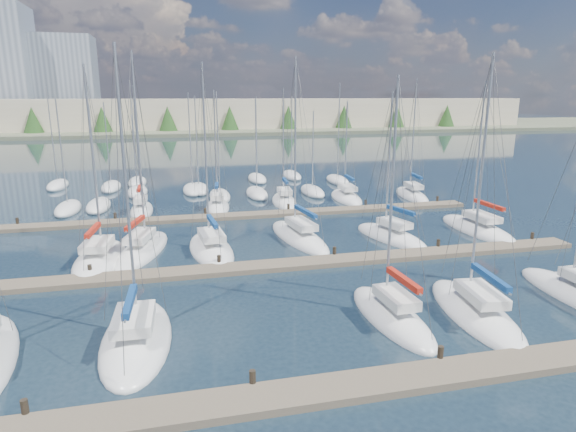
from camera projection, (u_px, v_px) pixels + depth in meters
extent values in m
plane|color=#1D2D3A|center=(219.00, 170.00, 73.39)|extent=(400.00, 400.00, 0.00)
cube|color=#6B5E4C|center=(359.00, 386.00, 18.59)|extent=(44.00, 1.80, 0.35)
cylinder|color=#2D261C|center=(26.00, 414.00, 16.75)|extent=(0.26, 0.26, 1.10)
cylinder|color=#2D261C|center=(253.00, 383.00, 18.52)|extent=(0.26, 0.26, 1.10)
cylinder|color=#2D261C|center=(440.00, 358.00, 20.28)|extent=(0.26, 0.26, 1.10)
cube|color=#6B5E4C|center=(281.00, 265.00, 31.81)|extent=(44.00, 1.80, 0.35)
cylinder|color=#2D261C|center=(90.00, 273.00, 29.97)|extent=(0.26, 0.26, 1.10)
cylinder|color=#2D261C|center=(219.00, 263.00, 31.74)|extent=(0.26, 0.26, 1.10)
cylinder|color=#2D261C|center=(334.00, 254.00, 33.50)|extent=(0.26, 0.26, 1.10)
cylinder|color=#2D261C|center=(438.00, 246.00, 35.27)|extent=(0.26, 0.26, 1.10)
cylinder|color=#2D261C|center=(532.00, 239.00, 37.04)|extent=(0.26, 0.26, 1.10)
cube|color=#6B5E4C|center=(249.00, 215.00, 45.03)|extent=(44.00, 1.80, 0.35)
cylinder|color=#2D261C|center=(18.00, 224.00, 41.42)|extent=(0.26, 0.26, 1.10)
cylinder|color=#2D261C|center=(115.00, 219.00, 43.19)|extent=(0.26, 0.26, 1.10)
cylinder|color=#2D261C|center=(205.00, 214.00, 44.95)|extent=(0.26, 0.26, 1.10)
cylinder|color=#2D261C|center=(288.00, 209.00, 46.72)|extent=(0.26, 0.26, 1.10)
cylinder|color=#2D261C|center=(366.00, 205.00, 48.49)|extent=(0.26, 0.26, 1.10)
cylinder|color=#2D261C|center=(437.00, 201.00, 50.26)|extent=(0.26, 0.26, 1.10)
ellipsoid|color=white|center=(412.00, 196.00, 53.99)|extent=(3.50, 8.53, 1.60)
cube|color=black|center=(412.00, 196.00, 53.99)|extent=(1.78, 4.11, 0.12)
cube|color=silver|center=(414.00, 186.00, 53.27)|extent=(1.70, 3.05, 0.50)
cylinder|color=#9EA0A5|center=(413.00, 134.00, 52.94)|extent=(0.14, 0.14, 11.73)
cylinder|color=#9EA0A5|center=(416.00, 177.00, 52.37)|extent=(0.56, 3.46, 0.10)
cube|color=navy|center=(416.00, 176.00, 52.34)|extent=(0.72, 3.21, 0.30)
ellipsoid|color=white|center=(474.00, 314.00, 24.95)|extent=(3.84, 8.98, 1.60)
cube|color=maroon|center=(474.00, 314.00, 24.95)|extent=(1.95, 4.32, 0.12)
cube|color=silver|center=(481.00, 294.00, 24.21)|extent=(1.90, 3.21, 0.50)
cylinder|color=#9EA0A5|center=(481.00, 178.00, 23.91)|extent=(0.14, 0.14, 11.92)
cylinder|color=#9EA0A5|center=(490.00, 280.00, 23.28)|extent=(0.54, 3.64, 0.10)
cube|color=navy|center=(490.00, 277.00, 23.25)|extent=(0.71, 3.38, 0.30)
ellipsoid|color=white|center=(391.00, 318.00, 24.47)|extent=(2.77, 7.81, 1.60)
cube|color=maroon|center=(391.00, 318.00, 24.47)|extent=(1.43, 3.75, 0.12)
cube|color=silver|center=(396.00, 297.00, 23.80)|extent=(1.45, 2.76, 0.50)
cylinder|color=#9EA0A5|center=(392.00, 191.00, 23.46)|extent=(0.14, 0.14, 10.89)
cylinder|color=#9EA0A5|center=(404.00, 282.00, 22.97)|extent=(0.26, 3.24, 0.10)
cube|color=#9E1E11|center=(404.00, 280.00, 22.94)|extent=(0.44, 2.99, 0.30)
ellipsoid|color=white|center=(100.00, 261.00, 33.00)|extent=(3.87, 8.46, 1.60)
cube|color=black|center=(100.00, 261.00, 33.00)|extent=(1.98, 4.07, 0.12)
cube|color=silver|center=(97.00, 244.00, 32.29)|extent=(1.98, 3.02, 0.50)
cylinder|color=#9EA0A5|center=(93.00, 158.00, 31.93)|extent=(0.14, 0.14, 11.89)
cylinder|color=#9EA0A5|center=(93.00, 232.00, 31.40)|extent=(0.42, 3.44, 0.10)
cube|color=#9E1E11|center=(93.00, 230.00, 31.38)|extent=(0.59, 3.18, 0.30)
ellipsoid|color=white|center=(477.00, 230.00, 40.36)|extent=(3.08, 9.43, 1.60)
cube|color=silver|center=(482.00, 217.00, 39.60)|extent=(1.66, 3.31, 0.50)
cylinder|color=#9EA0A5|center=(479.00, 151.00, 39.46)|extent=(0.14, 0.14, 11.09)
cylinder|color=#9EA0A5|center=(489.00, 206.00, 38.64)|extent=(0.17, 3.94, 0.10)
cube|color=#9E1E11|center=(489.00, 205.00, 38.61)|extent=(0.37, 3.63, 0.30)
ellipsoid|color=white|center=(142.00, 212.00, 46.87)|extent=(2.19, 6.95, 1.60)
cube|color=black|center=(142.00, 212.00, 46.87)|extent=(1.14, 3.34, 0.12)
cube|color=silver|center=(141.00, 199.00, 46.22)|extent=(1.19, 2.44, 0.50)
cylinder|color=#9EA0A5|center=(137.00, 144.00, 45.81)|extent=(0.14, 0.14, 10.89)
cylinder|color=#9EA0A5|center=(139.00, 190.00, 45.44)|extent=(0.14, 2.91, 0.10)
cube|color=#9E1E11|center=(139.00, 188.00, 45.41)|extent=(0.34, 2.68, 0.30)
ellipsoid|color=white|center=(346.00, 199.00, 52.74)|extent=(3.10, 7.74, 1.60)
cube|color=silver|center=(348.00, 188.00, 52.06)|extent=(1.62, 2.74, 0.50)
cylinder|color=#9EA0A5|center=(346.00, 146.00, 51.92)|extent=(0.14, 0.14, 9.35)
cylinder|color=#9EA0A5|center=(350.00, 179.00, 51.22)|extent=(0.28, 3.20, 0.10)
cube|color=navy|center=(350.00, 178.00, 51.19)|extent=(0.46, 2.95, 0.30)
ellipsoid|color=white|center=(143.00, 251.00, 34.92)|extent=(4.79, 9.47, 1.60)
cube|color=silver|center=(140.00, 236.00, 34.16)|extent=(2.18, 3.45, 0.50)
cylinder|color=#9EA0A5|center=(138.00, 147.00, 33.79)|extent=(0.14, 0.14, 12.92)
cylinder|color=#9EA0A5|center=(135.00, 225.00, 33.20)|extent=(1.06, 3.73, 0.10)
cube|color=#9E1E11|center=(135.00, 223.00, 33.17)|extent=(1.18, 3.49, 0.30)
ellipsoid|color=white|center=(284.00, 202.00, 50.93)|extent=(3.06, 7.46, 1.60)
cube|color=maroon|center=(284.00, 202.00, 50.93)|extent=(1.57, 3.59, 0.12)
cube|color=silver|center=(285.00, 191.00, 50.26)|extent=(1.56, 2.65, 0.50)
cylinder|color=#9EA0A5|center=(283.00, 141.00, 49.93)|extent=(0.14, 0.14, 10.68)
cylinder|color=#9EA0A5|center=(285.00, 182.00, 49.45)|extent=(0.37, 3.05, 0.10)
cube|color=navy|center=(285.00, 181.00, 49.42)|extent=(0.55, 2.83, 0.30)
ellipsoid|color=white|center=(218.00, 208.00, 48.29)|extent=(3.03, 6.63, 1.60)
cube|color=silver|center=(217.00, 196.00, 47.66)|extent=(1.52, 2.37, 0.50)
cylinder|color=#9EA0A5|center=(216.00, 145.00, 47.25)|extent=(0.14, 0.14, 10.47)
cylinder|color=#9EA0A5|center=(217.00, 187.00, 46.91)|extent=(0.40, 2.68, 0.10)
cube|color=navy|center=(217.00, 185.00, 46.88)|extent=(0.57, 2.49, 0.30)
ellipsoid|color=white|center=(137.00, 341.00, 22.21)|extent=(3.41, 8.50, 1.60)
cube|color=silver|center=(134.00, 319.00, 21.49)|extent=(1.82, 2.99, 0.50)
cylinder|color=#9EA0A5|center=(126.00, 187.00, 21.11)|extent=(0.14, 0.14, 12.09)
cylinder|color=#9EA0A5|center=(130.00, 304.00, 20.59)|extent=(0.22, 3.53, 0.10)
cube|color=navy|center=(130.00, 301.00, 20.56)|extent=(0.41, 3.25, 0.30)
ellipsoid|color=white|center=(211.00, 250.00, 35.14)|extent=(3.71, 8.62, 1.60)
cube|color=maroon|center=(211.00, 250.00, 35.14)|extent=(1.90, 4.15, 0.12)
cube|color=silver|center=(211.00, 235.00, 34.44)|extent=(1.88, 3.07, 0.50)
cylinder|color=#9EA0A5|center=(206.00, 152.00, 34.01)|extent=(0.14, 0.14, 12.18)
cylinder|color=#9EA0A5|center=(212.00, 223.00, 33.56)|extent=(0.43, 3.51, 0.10)
cube|color=navy|center=(212.00, 221.00, 33.53)|extent=(0.60, 3.25, 0.30)
ellipsoid|color=white|center=(299.00, 238.00, 38.16)|extent=(4.05, 10.05, 1.60)
cube|color=silver|center=(301.00, 224.00, 37.40)|extent=(1.94, 3.59, 0.50)
cylinder|color=#9EA0A5|center=(295.00, 143.00, 37.05)|extent=(0.14, 0.14, 12.78)
cylinder|color=#9EA0A5|center=(305.00, 213.00, 36.44)|extent=(0.70, 4.07, 0.10)
cube|color=navy|center=(305.00, 211.00, 36.41)|extent=(0.85, 3.78, 0.30)
ellipsoid|color=white|center=(390.00, 238.00, 38.27)|extent=(4.55, 8.31, 1.60)
cube|color=black|center=(390.00, 238.00, 38.27)|extent=(2.28, 4.02, 0.12)
cube|color=silver|center=(395.00, 223.00, 37.61)|extent=(2.09, 3.04, 0.50)
cylinder|color=#9EA0A5|center=(389.00, 159.00, 37.30)|extent=(0.14, 0.14, 10.26)
cylinder|color=#9EA0A5|center=(401.00, 212.00, 36.81)|extent=(0.96, 3.24, 0.10)
cube|color=navy|center=(401.00, 210.00, 36.78)|extent=(1.08, 3.03, 0.30)
cylinder|color=#9EA0A5|center=(52.00, 134.00, 57.67)|extent=(0.12, 0.12, 11.20)
ellipsoid|color=white|center=(58.00, 186.00, 59.20)|extent=(2.20, 6.40, 1.40)
cylinder|color=#9EA0A5|center=(197.00, 141.00, 55.43)|extent=(0.12, 0.12, 10.14)
ellipsoid|color=white|center=(199.00, 189.00, 56.83)|extent=(2.20, 6.40, 1.40)
cylinder|color=#9EA0A5|center=(190.00, 140.00, 55.03)|extent=(0.12, 0.12, 10.49)
ellipsoid|color=white|center=(193.00, 190.00, 56.47)|extent=(2.20, 6.40, 1.40)
cylinder|color=#9EA0A5|center=(292.00, 134.00, 65.01)|extent=(0.12, 0.12, 10.06)
ellipsoid|color=white|center=(292.00, 176.00, 66.39)|extent=(2.20, 6.40, 1.40)
cylinder|color=#9EA0A5|center=(107.00, 143.00, 56.92)|extent=(0.12, 0.12, 9.39)
ellipsoid|color=white|center=(111.00, 187.00, 58.22)|extent=(2.20, 6.40, 1.40)
cylinder|color=#9EA0A5|center=(62.00, 152.00, 45.73)|extent=(0.12, 0.12, 9.85)
ellipsoid|color=white|center=(68.00, 209.00, 47.09)|extent=(2.20, 6.40, 1.40)
cylinder|color=#9EA0A5|center=(93.00, 153.00, 47.01)|extent=(0.12, 0.12, 9.30)
ellipsoid|color=white|center=(99.00, 206.00, 48.30)|extent=(2.20, 6.40, 1.40)
cylinder|color=#9EA0A5|center=(339.00, 130.00, 61.05)|extent=(0.12, 0.12, 11.68)
ellipsoid|color=white|center=(337.00, 181.00, 62.64)|extent=(2.20, 6.40, 1.40)
cylinder|color=#9EA0A5|center=(256.00, 145.00, 52.96)|extent=(0.12, 0.12, 9.76)
ellipsoid|color=white|center=(257.00, 194.00, 54.31)|extent=(2.20, 6.40, 1.40)
cylinder|color=#9EA0A5|center=(133.00, 130.00, 59.68)|extent=(0.12, 0.12, 11.95)
ellipsoid|color=white|center=(137.00, 183.00, 61.29)|extent=(2.20, 6.40, 1.40)
cylinder|color=#9EA0A5|center=(313.00, 149.00, 54.30)|extent=(0.12, 0.12, 8.46)
ellipsoid|color=white|center=(312.00, 192.00, 55.49)|extent=(2.20, 6.40, 1.40)
cylinder|color=#9EA0A5|center=(134.00, 151.00, 54.16)|extent=(0.12, 0.12, 8.12)
ellipsoid|color=white|center=(138.00, 192.00, 55.31)|extent=(2.20, 6.40, 1.40)
cylinder|color=#9EA0A5|center=(257.00, 136.00, 62.53)|extent=(0.12, 0.12, 10.00)
ellipsoid|color=white|center=(257.00, 179.00, 63.91)|extent=(2.20, 6.40, 1.40)
cylinder|color=#9EA0A5|center=(218.00, 142.00, 51.61)|extent=(0.12, 0.12, 10.54)
ellipsoid|color=white|center=(220.00, 196.00, 53.05)|extent=(2.20, 6.40, 1.40)
cube|color=#666B51|center=(194.00, 128.00, 158.25)|extent=(400.00, 60.00, 1.00)
cube|color=beige|center=(227.00, 115.00, 149.92)|extent=(200.00, 12.00, 10.00)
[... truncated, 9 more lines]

